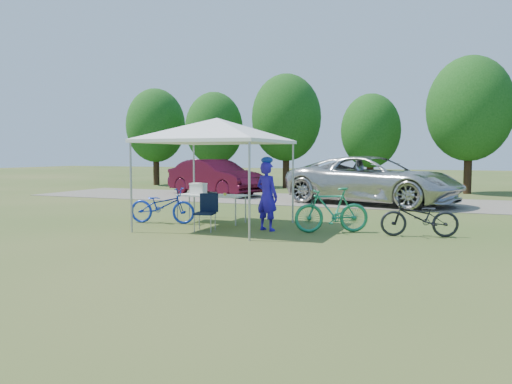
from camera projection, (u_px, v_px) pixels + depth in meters
ground at (218, 227)px, 12.54m from camera, size 100.00×100.00×0.00m
gravel_strip at (307, 200)px, 19.94m from camera, size 24.00×5.00×0.02m
canopy at (217, 121)px, 12.34m from camera, size 4.53×4.53×3.00m
treeline at (335, 121)px, 25.37m from camera, size 24.89×4.28×6.30m
folding_table at (211, 196)px, 13.36m from camera, size 1.82×0.76×0.75m
folding_chair at (207, 209)px, 11.96m from camera, size 0.53×0.55×0.89m
cooler at (198, 189)px, 13.49m from camera, size 0.42×0.28×0.30m
ice_cream_cup at (225, 194)px, 13.15m from camera, size 0.08×0.08×0.06m
cyclist at (267, 196)px, 11.94m from camera, size 0.70×0.58×1.66m
bike_blue at (162, 206)px, 13.20m from camera, size 1.88×0.93×0.95m
bike_green at (332, 210)px, 11.64m from camera, size 1.78×1.27×1.06m
bike_dark at (419, 217)px, 11.05m from camera, size 1.78×0.99×0.89m
minivan at (374, 180)px, 18.13m from camera, size 6.83×4.45×1.75m
sedan at (215, 177)px, 22.14m from camera, size 5.06×3.29×1.58m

